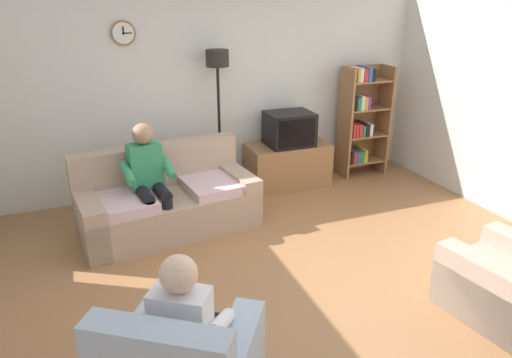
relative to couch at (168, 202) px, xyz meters
name	(u,v)px	position (x,y,z in m)	size (l,w,h in m)	color
ground_plane	(307,285)	(0.95, -1.57, -0.31)	(12.00, 12.00, 0.00)	#9E6B42
back_wall_assembly	(218,86)	(0.95, 1.09, 1.04)	(6.20, 0.17, 2.70)	silver
couch	(168,202)	(0.00, 0.00, 0.00)	(2.00, 1.13, 0.90)	tan
tv_stand	(288,165)	(1.78, 0.68, -0.02)	(1.10, 0.56, 0.59)	olive
tv	(289,129)	(1.78, 0.66, 0.50)	(0.60, 0.49, 0.44)	black
bookshelf	(361,119)	(2.94, 0.75, 0.50)	(0.68, 0.36, 1.56)	olive
floor_lamp	(218,83)	(0.85, 0.78, 1.14)	(0.28, 0.28, 1.85)	black
armchair_near_bookshelf	(512,285)	(2.29, -2.52, -0.02)	(0.93, 1.00, 0.90)	tan
person_on_couch	(149,176)	(-0.19, -0.11, 0.39)	(0.55, 0.57, 1.24)	#338C59
person_in_left_armchair	(188,323)	(-0.33, -2.43, 0.29)	(0.61, 0.64, 1.12)	silver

